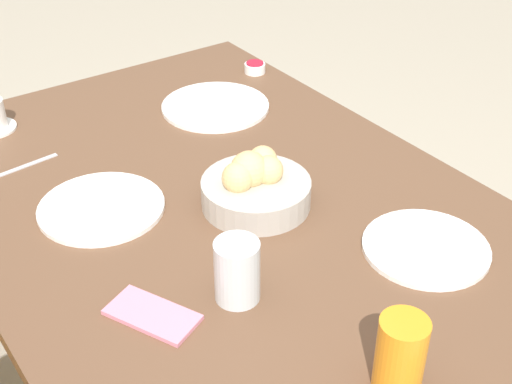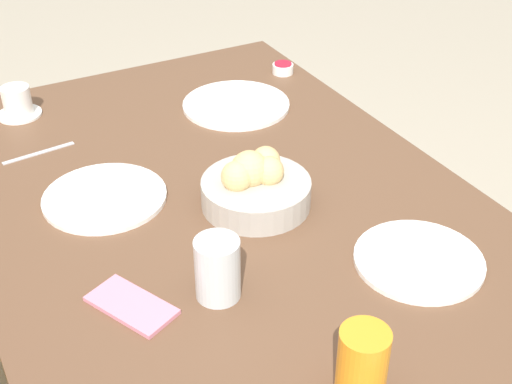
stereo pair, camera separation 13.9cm
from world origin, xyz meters
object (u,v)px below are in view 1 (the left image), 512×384
object	(u,v)px
bread_basket	(255,186)
plate_near_left	(426,248)
fork_silver	(22,167)
plate_near_right	(215,106)
juice_glass	(400,355)
jam_bowl_berry	(255,68)
plate_far_center	(101,208)
cell_phone	(152,315)
water_tumbler	(237,271)

from	to	relation	value
bread_basket	plate_near_left	distance (m)	0.34
plate_near_left	fork_silver	world-z (taller)	plate_near_left
plate_near_right	juice_glass	xyz separation A→B (m)	(-0.89, 0.26, 0.06)
plate_near_left	juice_glass	bearing A→B (deg)	126.23
plate_near_left	jam_bowl_berry	world-z (taller)	jam_bowl_berry
plate_far_center	cell_phone	distance (m)	0.33
bread_basket	jam_bowl_berry	size ratio (longest dim) A/B	3.80
juice_glass	water_tumbler	distance (m)	0.30
plate_far_center	jam_bowl_berry	world-z (taller)	jam_bowl_berry
bread_basket	cell_phone	bearing A→B (deg)	117.56
fork_silver	plate_near_right	bearing A→B (deg)	-90.24
water_tumbler	bread_basket	bearing A→B (deg)	-41.29
plate_near_right	cell_phone	distance (m)	0.74
juice_glass	jam_bowl_berry	distance (m)	1.11
plate_far_center	water_tumbler	bearing A→B (deg)	-168.02
bread_basket	water_tumbler	size ratio (longest dim) A/B	1.95
plate_near_left	water_tumbler	size ratio (longest dim) A/B	2.09
plate_near_left	cell_phone	size ratio (longest dim) A/B	1.38
plate_near_right	cell_phone	xyz separation A→B (m)	(-0.56, 0.48, -0.00)
plate_near_left	plate_far_center	size ratio (longest dim) A/B	0.93
jam_bowl_berry	fork_silver	bearing A→B (deg)	99.57
bread_basket	fork_silver	bearing A→B (deg)	39.51
bread_basket	plate_near_left	world-z (taller)	bread_basket
water_tumbler	cell_phone	size ratio (longest dim) A/B	0.66
plate_near_right	plate_far_center	size ratio (longest dim) A/B	1.07
plate_near_left	plate_near_right	distance (m)	0.70
bread_basket	water_tumbler	distance (m)	0.27
jam_bowl_berry	fork_silver	xyz separation A→B (m)	(-0.12, 0.69, -0.01)
cell_phone	jam_bowl_berry	bearing A→B (deg)	-44.96
plate_far_center	water_tumbler	distance (m)	0.37
plate_near_right	bread_basket	bearing A→B (deg)	158.11
plate_far_center	jam_bowl_berry	size ratio (longest dim) A/B	4.36
plate_far_center	juice_glass	world-z (taller)	juice_glass
plate_far_center	cell_phone	bearing A→B (deg)	169.20
cell_phone	bread_basket	bearing A→B (deg)	-62.44
jam_bowl_berry	fork_silver	world-z (taller)	jam_bowl_berry
plate_near_right	juice_glass	size ratio (longest dim) A/B	2.16
plate_near_left	jam_bowl_berry	distance (m)	0.84
plate_far_center	bread_basket	bearing A→B (deg)	-121.34
bread_basket	juice_glass	world-z (taller)	juice_glass
juice_glass	cell_phone	bearing A→B (deg)	33.94
plate_far_center	fork_silver	world-z (taller)	plate_far_center
bread_basket	plate_near_right	world-z (taller)	bread_basket
juice_glass	water_tumbler	size ratio (longest dim) A/B	1.11
plate_near_left	plate_far_center	xyz separation A→B (m)	(0.46, 0.42, 0.00)
jam_bowl_berry	plate_far_center	bearing A→B (deg)	120.07
plate_far_center	plate_near_left	bearing A→B (deg)	-136.99
plate_far_center	fork_silver	distance (m)	0.25
water_tumbler	cell_phone	distance (m)	0.15
bread_basket	plate_far_center	world-z (taller)	bread_basket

